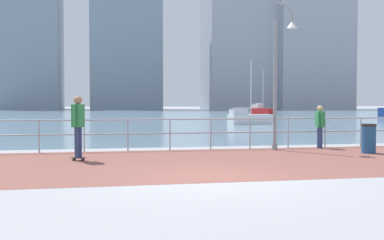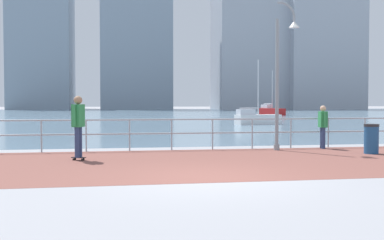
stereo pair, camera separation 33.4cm
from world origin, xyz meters
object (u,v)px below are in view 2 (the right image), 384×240
skateboarder (78,122)px  sailboat_red (257,118)px  bystander (323,124)px  sailboat_gray (271,111)px  lamppost (282,68)px  trash_bin (371,139)px

skateboarder → sailboat_red: bearing=59.9°
bystander → sailboat_gray: 41.81m
bystander → sailboat_red: size_ratio=0.32×
skateboarder → bystander: size_ratio=1.19×
skateboarder → bystander: 8.36m
lamppost → bystander: (1.61, 0.33, -1.88)m
lamppost → sailboat_gray: 42.67m
bystander → trash_bin: bearing=-66.3°
trash_bin → sailboat_gray: sailboat_gray is taller
skateboarder → sailboat_gray: sailboat_gray is taller
trash_bin → sailboat_gray: 43.30m
skateboarder → sailboat_red: size_ratio=0.39×
bystander → sailboat_gray: (12.07, 40.02, -0.35)m
sailboat_gray → lamppost: bearing=-108.7°
lamppost → sailboat_red: size_ratio=1.07×
lamppost → sailboat_gray: sailboat_gray is taller
skateboarder → trash_bin: skateboarder is taller
skateboarder → sailboat_red: (11.11, 19.13, -0.64)m
skateboarder → sailboat_red: sailboat_red is taller
trash_bin → skateboarder: bearing=-178.7°
lamppost → bystander: lamppost is taller
sailboat_red → lamppost: bearing=-104.8°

